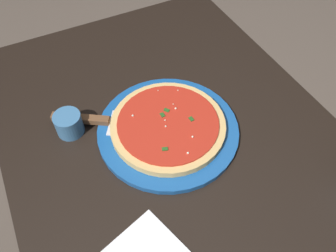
# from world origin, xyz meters

# --- Properties ---
(restaurant_table) EXTENTS (1.02, 0.71, 0.76)m
(restaurant_table) POSITION_xyz_m (0.00, 0.00, 0.61)
(restaurant_table) COLOR black
(restaurant_table) RESTS_ON ground_plane
(serving_plate) EXTENTS (0.31, 0.31, 0.01)m
(serving_plate) POSITION_xyz_m (-0.04, -0.01, 0.77)
(serving_plate) COLOR #195199
(serving_plate) RESTS_ON restaurant_table
(pizza) EXTENTS (0.25, 0.25, 0.02)m
(pizza) POSITION_xyz_m (-0.04, -0.01, 0.79)
(pizza) COLOR #DBB26B
(pizza) RESTS_ON serving_plate
(pizza_server) EXTENTS (0.16, 0.21, 0.01)m
(pizza_server) POSITION_xyz_m (-0.12, -0.14, 0.78)
(pizza_server) COLOR silver
(pizza_server) RESTS_ON serving_plate
(cup_small_sauce) EXTENTS (0.06, 0.06, 0.05)m
(cup_small_sauce) POSITION_xyz_m (-0.14, -0.20, 0.79)
(cup_small_sauce) COLOR teal
(cup_small_sauce) RESTS_ON restaurant_table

